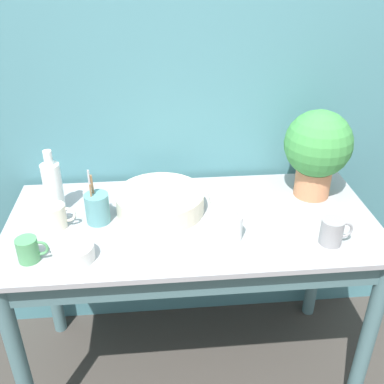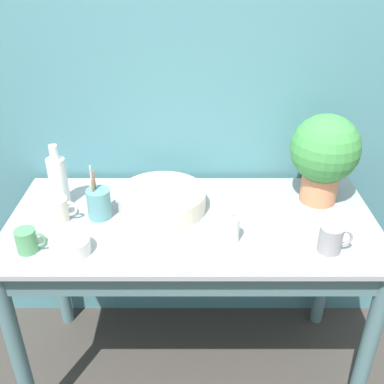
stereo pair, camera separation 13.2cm
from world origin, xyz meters
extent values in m
cube|color=teal|center=(0.00, 0.72, 1.20)|extent=(6.00, 0.05, 2.40)
cylinder|color=slate|center=(-0.65, 0.05, 0.40)|extent=(0.06, 0.06, 0.80)
cylinder|color=slate|center=(0.65, 0.05, 0.40)|extent=(0.06, 0.06, 0.80)
cylinder|color=slate|center=(-0.65, 0.62, 0.40)|extent=(0.06, 0.06, 0.80)
cylinder|color=slate|center=(0.65, 0.62, 0.40)|extent=(0.06, 0.06, 0.80)
cube|color=slate|center=(0.00, 0.05, 0.75)|extent=(1.31, 0.02, 0.10)
cube|color=#9E9EA3|center=(0.00, 0.33, 0.81)|extent=(1.41, 0.67, 0.02)
cylinder|color=tan|center=(0.51, 0.48, 0.88)|extent=(0.15, 0.15, 0.12)
sphere|color=#3D8C42|center=(0.51, 0.48, 1.05)|extent=(0.27, 0.27, 0.27)
cylinder|color=beige|center=(-0.12, 0.41, 0.86)|extent=(0.34, 0.34, 0.08)
cylinder|color=white|center=(-0.53, 0.44, 0.92)|extent=(0.07, 0.07, 0.20)
cylinder|color=white|center=(-0.53, 0.44, 1.05)|extent=(0.03, 0.03, 0.06)
cylinder|color=white|center=(0.13, 0.20, 0.87)|extent=(0.08, 0.08, 0.09)
cylinder|color=white|center=(0.13, 0.20, 0.93)|extent=(0.03, 0.03, 0.03)
cylinder|color=#4C935B|center=(-0.56, 0.14, 0.86)|extent=(0.07, 0.07, 0.08)
torus|color=#4C935B|center=(-0.52, 0.14, 0.87)|extent=(0.06, 0.01, 0.06)
cylinder|color=beige|center=(-0.51, 0.33, 0.86)|extent=(0.08, 0.08, 0.09)
torus|color=beige|center=(-0.46, 0.33, 0.87)|extent=(0.06, 0.01, 0.06)
cylinder|color=gray|center=(0.47, 0.14, 0.87)|extent=(0.08, 0.08, 0.10)
torus|color=gray|center=(0.52, 0.14, 0.87)|extent=(0.06, 0.01, 0.06)
cylinder|color=silver|center=(-0.42, 0.13, 0.85)|extent=(0.14, 0.14, 0.06)
cylinder|color=#569399|center=(-0.35, 0.35, 0.88)|extent=(0.09, 0.09, 0.12)
cylinder|color=#B7B7BC|center=(-0.37, 0.36, 0.93)|extent=(0.01, 0.01, 0.22)
cylinder|color=olive|center=(-0.37, 0.34, 0.90)|extent=(0.01, 0.02, 0.16)
cylinder|color=olive|center=(-0.36, 0.37, 0.92)|extent=(0.01, 0.03, 0.20)
cube|color=beige|center=(0.20, 0.42, 0.83)|extent=(0.23, 0.20, 0.02)
camera|label=1|loc=(-0.13, -1.10, 1.77)|focal=42.00mm
camera|label=2|loc=(0.00, -1.11, 1.77)|focal=42.00mm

